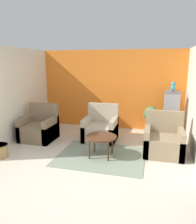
# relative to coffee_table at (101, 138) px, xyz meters

# --- Properties ---
(ground_plane) EXTENTS (20.00, 20.00, 0.00)m
(ground_plane) POSITION_rel_coffee_table_xyz_m (-0.25, -0.96, -0.43)
(ground_plane) COLOR beige
(ground_plane) RESTS_ON ground
(wall_back_accent) EXTENTS (4.58, 0.06, 2.45)m
(wall_back_accent) POSITION_rel_coffee_table_xyz_m (-0.25, 2.35, 0.79)
(wall_back_accent) COLOR orange
(wall_back_accent) RESTS_ON ground_plane
(wall_left) EXTENTS (0.06, 3.28, 2.45)m
(wall_left) POSITION_rel_coffee_table_xyz_m (-2.51, 0.68, 0.79)
(wall_left) COLOR beige
(wall_left) RESTS_ON ground_plane
(area_rug) EXTENTS (1.93, 1.56, 0.01)m
(area_rug) POSITION_rel_coffee_table_xyz_m (0.00, 0.00, -0.43)
(area_rug) COLOR gray
(area_rug) RESTS_ON ground_plane
(coffee_table) EXTENTS (0.68, 0.68, 0.48)m
(coffee_table) POSITION_rel_coffee_table_xyz_m (0.00, 0.00, 0.00)
(coffee_table) COLOR #472819
(coffee_table) RESTS_ON ground_plane
(armchair_left) EXTENTS (0.85, 0.82, 0.96)m
(armchair_left) POSITION_rel_coffee_table_xyz_m (-1.90, 0.67, -0.13)
(armchair_left) COLOR #7A664C
(armchair_left) RESTS_ON ground_plane
(armchair_right) EXTENTS (0.85, 0.82, 0.96)m
(armchair_right) POSITION_rel_coffee_table_xyz_m (1.34, 0.49, -0.13)
(armchair_right) COLOR #8E7A5B
(armchair_right) RESTS_ON ground_plane
(armchair_middle) EXTENTS (0.85, 0.82, 0.96)m
(armchair_middle) POSITION_rel_coffee_table_xyz_m (-0.27, 1.06, -0.13)
(armchair_middle) COLOR tan
(armchair_middle) RESTS_ON ground_plane
(birdcage) EXTENTS (0.45, 0.45, 1.29)m
(birdcage) POSITION_rel_coffee_table_xyz_m (1.56, 1.86, 0.20)
(birdcage) COLOR slate
(birdcage) RESTS_ON ground_plane
(parrot) EXTENTS (0.13, 0.23, 0.27)m
(parrot) POSITION_rel_coffee_table_xyz_m (1.56, 1.86, 0.98)
(parrot) COLOR teal
(parrot) RESTS_ON birdcage
(potted_plant) EXTENTS (0.42, 0.38, 0.81)m
(potted_plant) POSITION_rel_coffee_table_xyz_m (1.01, 1.97, 0.11)
(potted_plant) COLOR brown
(potted_plant) RESTS_ON ground_plane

